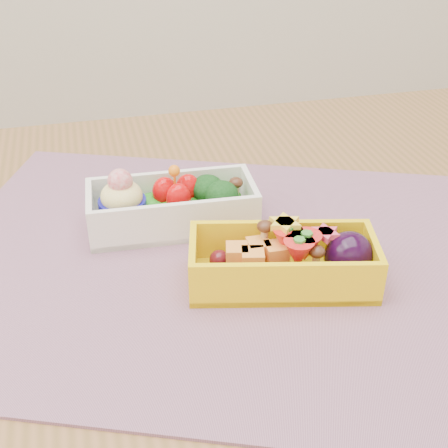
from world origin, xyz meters
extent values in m
cube|color=brown|center=(0.00, 0.00, 0.73)|extent=(1.20, 0.80, 0.04)
cube|color=gray|center=(-0.03, 0.00, 0.75)|extent=(0.68, 0.61, 0.00)
cube|color=white|center=(-0.06, 0.07, 0.78)|extent=(0.18, 0.09, 0.05)
ellipsoid|color=green|center=(-0.06, 0.07, 0.77)|extent=(0.17, 0.07, 0.02)
cylinder|color=#14128E|center=(-0.11, 0.07, 0.78)|extent=(0.05, 0.05, 0.03)
sphere|color=red|center=(-0.11, 0.07, 0.81)|extent=(0.03, 0.03, 0.03)
ellipsoid|color=#C70708|center=(-0.07, 0.08, 0.79)|extent=(0.03, 0.02, 0.03)
ellipsoid|color=#C70708|center=(-0.06, 0.06, 0.79)|extent=(0.03, 0.02, 0.03)
ellipsoid|color=#C70708|center=(-0.04, 0.08, 0.79)|extent=(0.03, 0.02, 0.03)
sphere|color=orange|center=(-0.06, 0.07, 0.82)|extent=(0.01, 0.01, 0.01)
ellipsoid|color=black|center=(-0.02, 0.07, 0.79)|extent=(0.04, 0.04, 0.03)
ellipsoid|color=black|center=(-0.01, 0.06, 0.79)|extent=(0.04, 0.04, 0.03)
ellipsoid|color=#3F2111|center=(0.01, 0.07, 0.79)|extent=(0.02, 0.02, 0.01)
cube|color=yellow|center=(0.02, -0.06, 0.78)|extent=(0.18, 0.11, 0.05)
ellipsoid|color=#510F16|center=(-0.01, -0.05, 0.77)|extent=(0.10, 0.06, 0.02)
cube|color=orange|center=(0.00, -0.05, 0.78)|extent=(0.05, 0.05, 0.02)
cone|color=red|center=(0.03, -0.05, 0.79)|extent=(0.03, 0.03, 0.03)
cone|color=red|center=(0.04, -0.06, 0.79)|extent=(0.03, 0.03, 0.03)
cone|color=red|center=(0.03, -0.07, 0.79)|extent=(0.03, 0.03, 0.03)
cylinder|color=yellow|center=(0.03, -0.04, 0.81)|extent=(0.03, 0.03, 0.01)
cylinder|color=#E53F5B|center=(0.06, -0.06, 0.80)|extent=(0.03, 0.03, 0.01)
ellipsoid|color=#3F2111|center=(0.01, -0.03, 0.79)|extent=(0.02, 0.02, 0.01)
ellipsoid|color=#3F2111|center=(0.05, -0.07, 0.79)|extent=(0.02, 0.02, 0.01)
ellipsoid|color=black|center=(0.08, -0.07, 0.78)|extent=(0.05, 0.04, 0.05)
camera|label=1|loc=(-0.14, -0.48, 1.10)|focal=48.28mm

